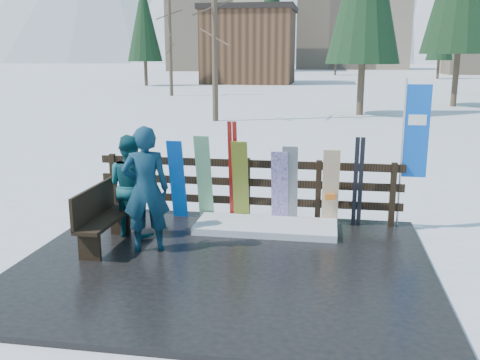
% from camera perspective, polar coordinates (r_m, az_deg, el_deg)
% --- Properties ---
extents(ground, '(700.00, 700.00, 0.00)m').
position_cam_1_polar(ground, '(7.99, -1.70, -9.31)').
color(ground, white).
rests_on(ground, ground).
extents(deck, '(6.00, 5.00, 0.08)m').
position_cam_1_polar(deck, '(7.97, -1.71, -9.04)').
color(deck, black).
rests_on(deck, ground).
extents(fence, '(5.60, 0.10, 1.15)m').
position_cam_1_polar(fence, '(9.83, 0.77, -0.48)').
color(fence, black).
rests_on(fence, deck).
extents(snow_patch, '(2.44, 1.00, 0.12)m').
position_cam_1_polar(snow_patch, '(9.36, 2.79, -5.00)').
color(snow_patch, white).
rests_on(snow_patch, deck).
extents(bench, '(0.41, 1.50, 0.97)m').
position_cam_1_polar(bench, '(8.72, -14.65, -3.66)').
color(bench, black).
rests_on(bench, deck).
extents(snowboard_0, '(0.28, 0.37, 1.50)m').
position_cam_1_polar(snowboard_0, '(9.87, -6.70, 0.03)').
color(snowboard_0, blue).
rests_on(snowboard_0, deck).
extents(snowboard_1, '(0.28, 0.42, 1.60)m').
position_cam_1_polar(snowboard_1, '(9.73, -3.85, 0.21)').
color(snowboard_1, silver).
rests_on(snowboard_1, deck).
extents(snowboard_2, '(0.28, 0.36, 1.51)m').
position_cam_1_polar(snowboard_2, '(9.61, 0.05, -0.19)').
color(snowboard_2, '#D0E02B').
rests_on(snowboard_2, deck).
extents(snowboard_3, '(0.29, 0.30, 1.35)m').
position_cam_1_polar(snowboard_3, '(9.54, 4.24, -0.83)').
color(snowboard_3, silver).
rests_on(snowboard_3, deck).
extents(snowboard_4, '(0.27, 0.31, 1.45)m').
position_cam_1_polar(snowboard_4, '(9.51, 5.35, -0.59)').
color(snowboard_4, black).
rests_on(snowboard_4, deck).
extents(snowboard_5, '(0.29, 0.35, 1.41)m').
position_cam_1_polar(snowboard_5, '(9.49, 9.64, -0.85)').
color(snowboard_5, white).
rests_on(snowboard_5, deck).
extents(ski_pair_a, '(0.16, 0.26, 1.85)m').
position_cam_1_polar(ski_pair_a, '(9.66, -0.73, 0.90)').
color(ski_pair_a, '#9E1713').
rests_on(ski_pair_a, deck).
extents(ski_pair_b, '(0.17, 0.22, 1.62)m').
position_cam_1_polar(ski_pair_b, '(9.55, 12.48, -0.25)').
color(ski_pair_b, black).
rests_on(ski_pair_b, deck).
extents(rental_flag, '(0.45, 0.04, 2.60)m').
position_cam_1_polar(rental_flag, '(9.69, 17.97, 4.40)').
color(rental_flag, silver).
rests_on(rental_flag, deck).
extents(person_front, '(0.82, 0.66, 1.95)m').
position_cam_1_polar(person_front, '(8.29, -10.01, -0.98)').
color(person_front, '#124556').
rests_on(person_front, deck).
extents(person_back, '(1.02, 0.93, 1.71)m').
position_cam_1_polar(person_back, '(9.08, -11.55, -0.60)').
color(person_back, '#124C54').
rests_on(person_back, deck).
extents(resort_buildings, '(73.00, 87.60, 22.60)m').
position_cam_1_polar(resort_buildings, '(122.84, 9.75, 16.02)').
color(resort_buildings, tan).
rests_on(resort_buildings, ground).
extents(trees, '(41.96, 68.65, 14.22)m').
position_cam_1_polar(trees, '(53.37, 13.14, 16.04)').
color(trees, '#382B1E').
rests_on(trees, ground).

